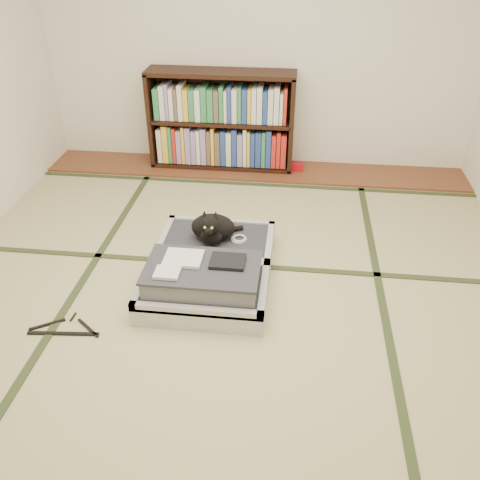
# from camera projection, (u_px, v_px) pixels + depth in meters

# --- Properties ---
(floor) EXTENTS (4.50, 4.50, 0.00)m
(floor) POSITION_uv_depth(u_px,v_px,m) (226.00, 301.00, 3.27)
(floor) COLOR tan
(floor) RESTS_ON ground
(wood_strip) EXTENTS (4.00, 0.50, 0.02)m
(wood_strip) POSITION_uv_depth(u_px,v_px,m) (255.00, 170.00, 4.94)
(wood_strip) COLOR brown
(wood_strip) RESTS_ON ground
(red_item) EXTENTS (0.15, 0.09, 0.07)m
(red_item) POSITION_uv_depth(u_px,v_px,m) (295.00, 166.00, 4.90)
(red_item) COLOR #AA0D15
(red_item) RESTS_ON wood_strip
(room_shell) EXTENTS (4.50, 4.50, 4.50)m
(room_shell) POSITION_uv_depth(u_px,v_px,m) (222.00, 69.00, 2.49)
(room_shell) COLOR white
(room_shell) RESTS_ON ground
(tatami_borders) EXTENTS (4.00, 4.50, 0.01)m
(tatami_borders) POSITION_uv_depth(u_px,v_px,m) (235.00, 257.00, 3.69)
(tatami_borders) COLOR #2D381E
(tatami_borders) RESTS_ON ground
(bookcase) EXTENTS (1.37, 0.31, 0.92)m
(bookcase) POSITION_uv_depth(u_px,v_px,m) (222.00, 122.00, 4.80)
(bookcase) COLOR black
(bookcase) RESTS_ON wood_strip
(suitcase) EXTENTS (0.80, 1.07, 0.32)m
(suitcase) POSITION_uv_depth(u_px,v_px,m) (209.00, 270.00, 3.38)
(suitcase) COLOR silver
(suitcase) RESTS_ON floor
(cat) EXTENTS (0.36, 0.36, 0.29)m
(cat) POSITION_uv_depth(u_px,v_px,m) (213.00, 228.00, 3.54)
(cat) COLOR black
(cat) RESTS_ON suitcase
(cable_coil) EXTENTS (0.11, 0.11, 0.03)m
(cable_coil) POSITION_uv_depth(u_px,v_px,m) (239.00, 239.00, 3.60)
(cable_coil) COLOR white
(cable_coil) RESTS_ON suitcase
(hanger) EXTENTS (0.44, 0.22, 0.01)m
(hanger) POSITION_uv_depth(u_px,v_px,m) (66.00, 330.00, 3.04)
(hanger) COLOR black
(hanger) RESTS_ON floor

